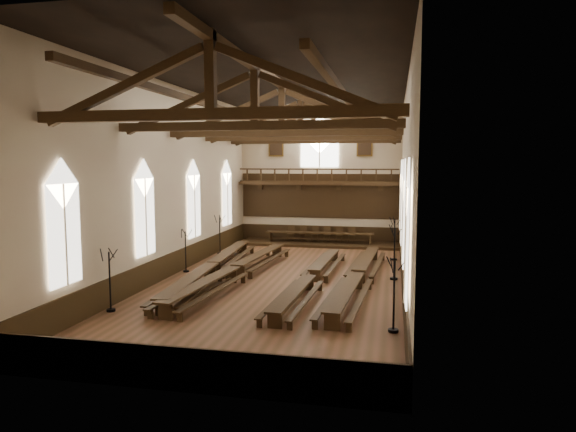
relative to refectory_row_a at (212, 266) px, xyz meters
name	(u,v)px	position (x,y,z in m)	size (l,w,h in m)	color
ground	(282,280)	(3.74, 0.00, -0.56)	(26.00, 26.00, 0.00)	brown
room_walls	(282,152)	(3.74, 0.00, 5.90)	(26.00, 26.00, 26.00)	beige
wainscot_band	(282,268)	(3.74, 0.00, 0.04)	(12.00, 26.00, 1.20)	#2F210E
side_windows	(282,207)	(3.74, 0.00, 3.18)	(11.85, 19.80, 4.50)	white
end_window	(320,145)	(3.74, 12.90, 6.66)	(2.80, 0.12, 3.80)	white
minstrels_gallery	(319,190)	(3.74, 12.66, 3.34)	(11.80, 1.24, 3.70)	#3C2913
portraits	(320,147)	(3.74, 12.90, 6.54)	(7.75, 0.09, 1.45)	brown
roof_trusses	(282,116)	(3.74, 0.00, 7.65)	(11.70, 25.70, 2.80)	#3C2913
refectory_row_a	(212,266)	(0.00, 0.00, 0.00)	(2.08, 14.70, 0.77)	#3C2913
refectory_row_b	(236,270)	(1.45, -0.53, -0.01)	(2.12, 14.55, 0.75)	#3C2913
refectory_row_c	(312,276)	(5.42, -0.96, -0.07)	(1.66, 13.82, 0.68)	#3C2913
refectory_row_d	(358,275)	(7.60, -0.51, -0.02)	(1.92, 14.39, 0.74)	#3C2913
dais	(319,244)	(4.00, 11.40, -0.47)	(11.40, 2.83, 0.19)	#2F210E
high_table	(320,234)	(4.00, 11.40, 0.24)	(7.80, 1.01, 0.73)	#3C2913
high_chairs	(321,233)	(4.00, 12.17, 0.22)	(5.00, 0.50, 1.10)	#3C2913
candelabrum_left_near	(110,292)	(-1.81, -6.77, 0.22)	(0.77, 0.75, 2.56)	black
candelabrum_left_mid	(186,259)	(-1.81, 0.81, 0.15)	(0.66, 0.72, 2.36)	black
candelabrum_left_far	(220,242)	(-1.81, 6.40, 0.22)	(0.77, 0.74, 2.56)	black
candelabrum_right_near	(394,309)	(9.29, -7.03, 0.25)	(0.77, 0.82, 2.69)	black
candelabrum_right_mid	(394,263)	(9.29, 1.23, 0.30)	(0.80, 0.86, 2.83)	black
candelabrum_right_far	(394,247)	(9.29, 6.56, 0.25)	(0.79, 0.79, 2.68)	black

